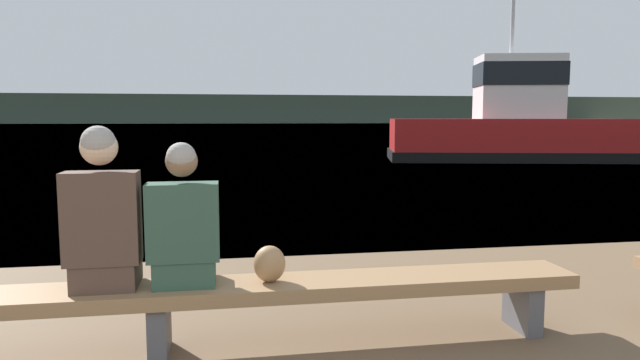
% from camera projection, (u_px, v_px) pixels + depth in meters
% --- Properties ---
extents(water_surface, '(240.00, 240.00, 0.00)m').
position_uv_depth(water_surface, '(220.00, 125.00, 123.79)').
color(water_surface, '#426B8E').
rests_on(water_surface, ground).
extents(far_shoreline, '(600.00, 12.00, 8.39)m').
position_uv_depth(far_shoreline, '(220.00, 109.00, 173.13)').
color(far_shoreline, '#384233').
rests_on(far_shoreline, ground).
extents(bench_main, '(5.77, 0.45, 0.45)m').
position_uv_depth(bench_main, '(159.00, 300.00, 3.73)').
color(bench_main, '#8E6B47').
rests_on(bench_main, ground).
extents(person_left, '(0.46, 0.40, 1.05)m').
position_uv_depth(person_left, '(103.00, 218.00, 3.61)').
color(person_left, '#4C382D').
rests_on(person_left, bench_main).
extents(person_right, '(0.46, 0.39, 0.94)m').
position_uv_depth(person_right, '(183.00, 226.00, 3.71)').
color(person_right, '#2D4C3D').
rests_on(person_right, bench_main).
extents(shopping_bag, '(0.21, 0.19, 0.25)m').
position_uv_depth(shopping_bag, '(270.00, 264.00, 3.83)').
color(shopping_bag, '#9E754C').
rests_on(shopping_bag, bench_main).
extents(tugboat_red, '(8.89, 5.00, 6.01)m').
position_uv_depth(tugboat_red, '(508.00, 128.00, 20.79)').
color(tugboat_red, '#A81919').
rests_on(tugboat_red, water_surface).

